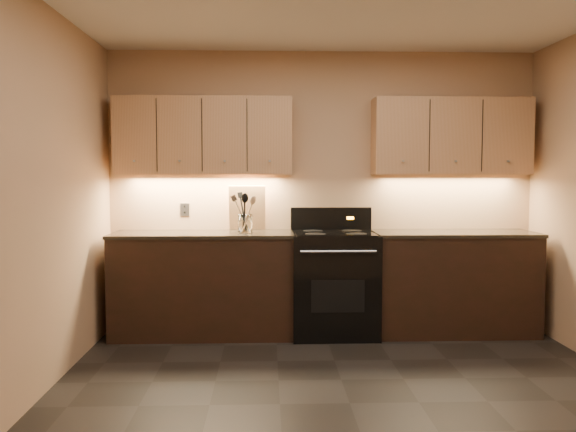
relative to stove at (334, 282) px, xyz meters
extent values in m
plane|color=black|center=(-0.08, -1.68, -0.48)|extent=(4.00, 4.00, 0.00)
cube|color=tan|center=(-0.08, 0.32, 0.82)|extent=(4.00, 0.04, 2.60)
cube|color=tan|center=(-2.08, -1.68, 0.82)|extent=(0.04, 4.00, 2.60)
cube|color=black|center=(-1.18, 0.02, -0.03)|extent=(1.60, 0.60, 0.90)
cube|color=#342D21|center=(-1.18, 0.02, 0.44)|extent=(1.62, 0.62, 0.03)
cube|color=black|center=(1.10, 0.02, -0.03)|extent=(1.44, 0.60, 0.90)
cube|color=#342D21|center=(1.10, 0.02, 0.44)|extent=(1.46, 0.62, 0.03)
cube|color=black|center=(0.00, -0.01, -0.02)|extent=(0.76, 0.65, 0.92)
cube|color=black|center=(0.00, -0.01, 0.45)|extent=(0.70, 0.60, 0.01)
cube|color=black|center=(0.00, 0.28, 0.55)|extent=(0.76, 0.07, 0.22)
cube|color=orange|center=(0.18, 0.24, 0.56)|extent=(0.06, 0.00, 0.03)
cylinder|color=silver|center=(0.00, -0.35, 0.32)|extent=(0.65, 0.02, 0.02)
cube|color=black|center=(0.00, -0.33, -0.07)|extent=(0.46, 0.00, 0.28)
cylinder|color=black|center=(-0.18, -0.16, 0.45)|extent=(0.18, 0.18, 0.00)
cylinder|color=black|center=(0.18, -0.16, 0.45)|extent=(0.18, 0.18, 0.00)
cylinder|color=black|center=(-0.18, 0.14, 0.45)|extent=(0.18, 0.18, 0.00)
cylinder|color=black|center=(0.18, 0.14, 0.45)|extent=(0.18, 0.18, 0.00)
cube|color=tan|center=(-1.18, 0.17, 1.32)|extent=(1.60, 0.30, 0.70)
cube|color=tan|center=(1.10, 0.17, 1.32)|extent=(1.44, 0.30, 0.70)
cube|color=#B2B5BA|center=(-1.38, 0.31, 0.64)|extent=(0.08, 0.01, 0.12)
cylinder|color=white|center=(-0.80, 0.01, 0.53)|extent=(0.15, 0.15, 0.16)
cylinder|color=white|center=(-0.80, 0.01, 0.46)|extent=(0.13, 0.13, 0.02)
cube|color=tan|center=(-0.79, 0.25, 0.66)|extent=(0.34, 0.13, 0.42)
camera|label=1|loc=(-0.60, -5.44, 0.98)|focal=38.00mm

